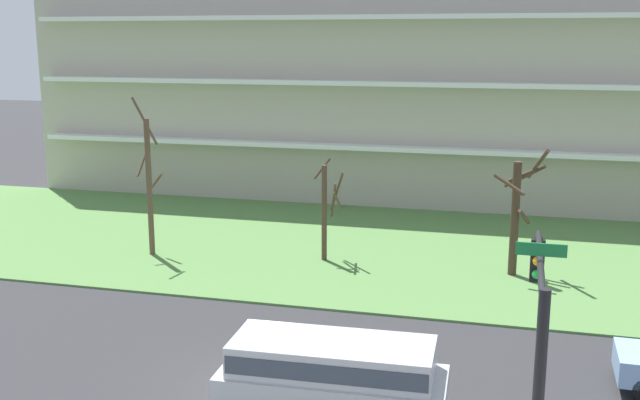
# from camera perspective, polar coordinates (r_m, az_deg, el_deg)

# --- Properties ---
(ground) EXTENTS (160.00, 160.00, 0.00)m
(ground) POSITION_cam_1_polar(r_m,az_deg,el_deg) (20.82, -4.63, -13.81)
(ground) COLOR #2D2D30
(grass_lawn_strip) EXTENTS (80.00, 16.00, 0.08)m
(grass_lawn_strip) POSITION_cam_1_polar(r_m,az_deg,el_deg) (33.49, 3.39, -3.58)
(grass_lawn_strip) COLOR #547F42
(grass_lawn_strip) RESTS_ON ground
(apartment_building) EXTENTS (42.86, 11.84, 13.51)m
(apartment_building) POSITION_cam_1_polar(r_m,az_deg,el_deg) (45.56, 6.95, 9.10)
(apartment_building) COLOR #B2A899
(apartment_building) RESTS_ON ground
(tree_far_left) EXTENTS (1.07, 1.24, 6.78)m
(tree_far_left) POSITION_cam_1_polar(r_m,az_deg,el_deg) (32.36, -12.75, 1.24)
(tree_far_left) COLOR brown
(tree_far_left) RESTS_ON ground
(tree_left) EXTENTS (1.38, 1.53, 4.29)m
(tree_left) POSITION_cam_1_polar(r_m,az_deg,el_deg) (30.96, 0.50, -0.66)
(tree_left) COLOR #4C3828
(tree_left) RESTS_ON ground
(tree_center) EXTENTS (2.01, 2.02, 5.10)m
(tree_center) POSITION_cam_1_polar(r_m,az_deg,el_deg) (29.90, 14.63, -0.74)
(tree_center) COLOR #423023
(tree_center) RESTS_ON ground
(van_silver_near_left) EXTENTS (5.28, 2.21, 2.36)m
(van_silver_near_left) POSITION_cam_1_polar(r_m,az_deg,el_deg) (17.82, 0.94, -13.46)
(van_silver_near_left) COLOR #B7BABF
(van_silver_near_left) RESTS_ON ground
(traffic_signal_mast) EXTENTS (0.90, 5.03, 5.50)m
(traffic_signal_mast) POSITION_cam_1_polar(r_m,az_deg,el_deg) (13.86, 16.00, -10.86)
(traffic_signal_mast) COLOR black
(traffic_signal_mast) RESTS_ON ground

